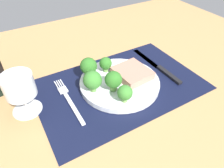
% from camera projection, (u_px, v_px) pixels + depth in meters
% --- Properties ---
extents(ground_plane, '(1.40, 1.10, 0.03)m').
position_uv_depth(ground_plane, '(119.00, 89.00, 0.61)').
color(ground_plane, tan).
extents(placemat, '(0.47, 0.31, 0.00)m').
position_uv_depth(placemat, '(119.00, 85.00, 0.60)').
color(placemat, black).
rests_on(placemat, ground_plane).
extents(plate, '(0.23, 0.23, 0.02)m').
position_uv_depth(plate, '(120.00, 83.00, 0.60)').
color(plate, silver).
rests_on(plate, placemat).
extents(steak, '(0.10, 0.11, 0.02)m').
position_uv_depth(steak, '(133.00, 74.00, 0.60)').
color(steak, tan).
rests_on(steak, plate).
extents(broccoli_near_fork, '(0.05, 0.05, 0.06)m').
position_uv_depth(broccoli_near_fork, '(89.00, 66.00, 0.59)').
color(broccoli_near_fork, '#6B994C').
rests_on(broccoli_near_fork, plate).
extents(broccoli_center, '(0.05, 0.05, 0.06)m').
position_uv_depth(broccoli_center, '(113.00, 80.00, 0.54)').
color(broccoli_center, '#5B8942').
rests_on(broccoli_center, plate).
extents(broccoli_front_edge, '(0.04, 0.04, 0.05)m').
position_uv_depth(broccoli_front_edge, '(125.00, 93.00, 0.51)').
color(broccoli_front_edge, '#6B994C').
rests_on(broccoli_front_edge, plate).
extents(broccoli_back_left, '(0.04, 0.04, 0.05)m').
position_uv_depth(broccoli_back_left, '(106.00, 64.00, 0.61)').
color(broccoli_back_left, '#6B994C').
rests_on(broccoli_back_left, plate).
extents(broccoli_near_steak, '(0.05, 0.05, 0.06)m').
position_uv_depth(broccoli_near_steak, '(92.00, 79.00, 0.54)').
color(broccoli_near_steak, '#5B8942').
rests_on(broccoli_near_steak, plate).
extents(fork, '(0.02, 0.19, 0.01)m').
position_uv_depth(fork, '(69.00, 99.00, 0.55)').
color(fork, silver).
rests_on(fork, placemat).
extents(knife, '(0.02, 0.23, 0.01)m').
position_uv_depth(knife, '(159.00, 68.00, 0.66)').
color(knife, black).
rests_on(knife, placemat).
extents(wine_glass, '(0.07, 0.07, 0.11)m').
position_uv_depth(wine_glass, '(20.00, 88.00, 0.48)').
color(wine_glass, silver).
rests_on(wine_glass, ground_plane).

